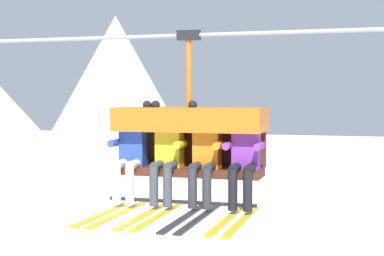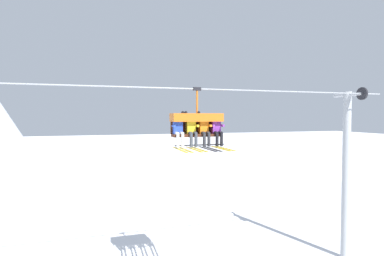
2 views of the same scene
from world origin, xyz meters
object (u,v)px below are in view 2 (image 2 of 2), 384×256
object	(u,v)px
skier_orange	(205,129)
lift_tower_far	(346,171)
skier_purple	(217,129)
chairlift_chair	(196,121)
skier_yellow	(192,129)
skier_blue	(179,129)

from	to	relation	value
skier_orange	lift_tower_far	bearing A→B (deg)	7.09
skier_purple	chairlift_chair	bearing A→B (deg)	163.21
chairlift_chair	skier_orange	xyz separation A→B (m)	(0.24, -0.21, -0.27)
lift_tower_far	skier_yellow	xyz separation A→B (m)	(-7.90, -0.92, 2.10)
chairlift_chair	skier_blue	distance (m)	0.81
skier_blue	skier_yellow	size ratio (longest dim) A/B	1.00
skier_blue	skier_orange	distance (m)	0.97
lift_tower_far	skier_purple	xyz separation A→B (m)	(-6.92, -0.93, 2.08)
lift_tower_far	skier_orange	bearing A→B (deg)	-172.91
lift_tower_far	skier_purple	world-z (taller)	lift_tower_far
skier_orange	skier_blue	bearing A→B (deg)	180.00
skier_yellow	skier_orange	bearing A→B (deg)	0.00
skier_yellow	skier_blue	bearing A→B (deg)	180.00
skier_blue	skier_purple	world-z (taller)	skier_blue
lift_tower_far	skier_orange	world-z (taller)	lift_tower_far
skier_orange	skier_purple	bearing A→B (deg)	-0.80
skier_yellow	skier_orange	xyz separation A→B (m)	(0.49, 0.00, 0.00)
lift_tower_far	chairlift_chair	size ratio (longest dim) A/B	3.81
chairlift_chair	skier_orange	bearing A→B (deg)	-41.66
skier_blue	skier_purple	distance (m)	1.46
lift_tower_far	skier_yellow	distance (m)	8.23
skier_blue	skier_yellow	xyz separation A→B (m)	(0.48, 0.00, 0.00)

